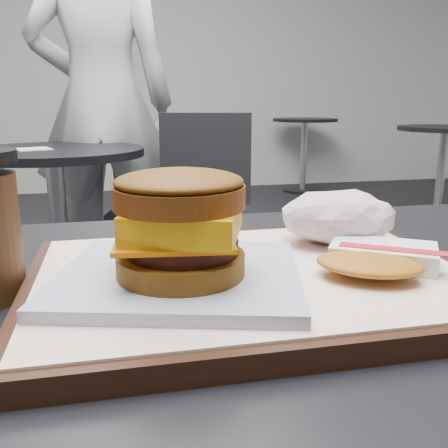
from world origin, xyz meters
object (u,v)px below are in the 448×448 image
(breakfast_sandwich, at_px, (180,237))
(crumpled_wrapper, at_px, (339,217))
(patron, at_px, (102,102))
(serving_tray, at_px, (252,281))
(neighbor_chair, at_px, (179,198))
(hash_brown, at_px, (377,258))
(neighbor_table, at_px, (57,199))

(breakfast_sandwich, xyz_separation_m, crumpled_wrapper, (0.17, 0.09, -0.01))
(breakfast_sandwich, bearing_deg, patron, 92.57)
(serving_tray, xyz_separation_m, patron, (-0.16, 2.05, 0.14))
(patron, bearing_deg, serving_tray, 101.06)
(serving_tray, xyz_separation_m, neighbor_chair, (0.16, 1.76, -0.27))
(crumpled_wrapper, relative_size, neighbor_chair, 0.14)
(crumpled_wrapper, xyz_separation_m, patron, (-0.27, 1.99, 0.11))
(serving_tray, bearing_deg, hash_brown, -12.76)
(patron, bearing_deg, neighbor_table, 71.89)
(hash_brown, height_order, patron, patron)
(serving_tray, xyz_separation_m, neighbor_table, (-0.34, 1.65, -0.23))
(serving_tray, height_order, neighbor_table, serving_tray)
(serving_tray, relative_size, hash_brown, 2.81)
(neighbor_table, bearing_deg, neighbor_chair, 13.14)
(neighbor_chair, height_order, patron, patron)
(hash_brown, bearing_deg, crumpled_wrapper, 86.68)
(breakfast_sandwich, height_order, patron, patron)
(hash_brown, xyz_separation_m, crumpled_wrapper, (0.01, 0.09, 0.02))
(breakfast_sandwich, distance_m, neighbor_chair, 1.83)
(serving_tray, height_order, patron, patron)
(neighbor_table, height_order, neighbor_chair, neighbor_chair)
(neighbor_chair, bearing_deg, crumpled_wrapper, -91.55)
(crumpled_wrapper, relative_size, neighbor_table, 0.16)
(serving_tray, relative_size, neighbor_chair, 0.43)
(serving_tray, bearing_deg, neighbor_table, 101.79)
(crumpled_wrapper, distance_m, neighbor_table, 1.67)
(crumpled_wrapper, height_order, neighbor_chair, neighbor_chair)
(breakfast_sandwich, distance_m, patron, 2.08)
(breakfast_sandwich, relative_size, patron, 0.12)
(serving_tray, xyz_separation_m, crumpled_wrapper, (0.11, 0.07, 0.04))
(neighbor_table, distance_m, neighbor_chair, 0.51)
(serving_tray, bearing_deg, patron, 94.40)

